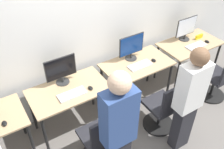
{
  "coord_description": "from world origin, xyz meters",
  "views": [
    {
      "loc": [
        -1.44,
        -2.17,
        3.03
      ],
      "look_at": [
        0.0,
        0.13,
        0.91
      ],
      "focal_mm": 40.0,
      "sensor_mm": 36.0,
      "label": 1
    }
  ],
  "objects": [
    {
      "name": "wall_back",
      "position": [
        0.0,
        0.76,
        1.4
      ],
      "size": [
        12.0,
        0.05,
        2.8
      ],
      "color": "silver",
      "rests_on": "ground_plane"
    },
    {
      "name": "desk_far_right",
      "position": [
        1.75,
        0.32,
        0.66
      ],
      "size": [
        1.09,
        0.64,
        0.76
      ],
      "color": "tan",
      "rests_on": "ground_plane"
    },
    {
      "name": "desk_right",
      "position": [
        0.58,
        0.32,
        0.66
      ],
      "size": [
        1.09,
        0.64,
        0.76
      ],
      "color": "tan",
      "rests_on": "ground_plane"
    },
    {
      "name": "placard_far_right",
      "position": [
        2.0,
        0.35,
        0.8
      ],
      "size": [
        0.16,
        0.03,
        0.08
      ],
      "color": "yellow",
      "rests_on": "desk_far_right"
    },
    {
      "name": "monitor_left",
      "position": [
        -0.58,
        0.51,
        0.97
      ],
      "size": [
        0.45,
        0.19,
        0.42
      ],
      "color": "#2D2D2D",
      "rests_on": "desk_left"
    },
    {
      "name": "mouse_far_right",
      "position": [
        2.02,
        0.18,
        0.77
      ],
      "size": [
        0.06,
        0.09,
        0.03
      ],
      "color": "black",
      "rests_on": "desk_far_right"
    },
    {
      "name": "keyboard_right",
      "position": [
        0.58,
        0.24,
        0.77
      ],
      "size": [
        0.38,
        0.16,
        0.02
      ],
      "color": "silver",
      "rests_on": "desk_right"
    },
    {
      "name": "desk_left",
      "position": [
        -0.58,
        0.32,
        0.66
      ],
      "size": [
        1.09,
        0.64,
        0.76
      ],
      "color": "tan",
      "rests_on": "ground_plane"
    },
    {
      "name": "keyboard_left",
      "position": [
        -0.58,
        0.2,
        0.77
      ],
      "size": [
        0.38,
        0.16,
        0.02
      ],
      "color": "silver",
      "rests_on": "desk_left"
    },
    {
      "name": "office_chair_right",
      "position": [
        0.55,
        -0.41,
        0.38
      ],
      "size": [
        0.48,
        0.48,
        0.91
      ],
      "color": "black",
      "rests_on": "ground_plane"
    },
    {
      "name": "mouse_right",
      "position": [
        0.85,
        0.23,
        0.77
      ],
      "size": [
        0.06,
        0.09,
        0.03
      ],
      "color": "black",
      "rests_on": "desk_right"
    },
    {
      "name": "person_right",
      "position": [
        0.56,
        -0.78,
        0.89
      ],
      "size": [
        0.36,
        0.21,
        1.62
      ],
      "color": "#232328",
      "rests_on": "ground_plane"
    },
    {
      "name": "keyboard_far_right",
      "position": [
        1.75,
        0.18,
        0.77
      ],
      "size": [
        0.38,
        0.16,
        0.02
      ],
      "color": "silver",
      "rests_on": "desk_far_right"
    },
    {
      "name": "ground_plane",
      "position": [
        0.0,
        0.0,
        0.0
      ],
      "size": [
        20.0,
        20.0,
        0.0
      ],
      "primitive_type": "plane",
      "color": "slate"
    },
    {
      "name": "mouse_left",
      "position": [
        -0.32,
        0.18,
        0.77
      ],
      "size": [
        0.06,
        0.09,
        0.03
      ],
      "color": "black",
      "rests_on": "desk_left"
    },
    {
      "name": "office_chair_left",
      "position": [
        -0.51,
        -0.4,
        0.38
      ],
      "size": [
        0.48,
        0.48,
        0.91
      ],
      "color": "black",
      "rests_on": "ground_plane"
    },
    {
      "name": "person_left",
      "position": [
        -0.48,
        -0.77,
        0.95
      ],
      "size": [
        0.36,
        0.23,
        1.72
      ],
      "color": "#232328",
      "rests_on": "ground_plane"
    },
    {
      "name": "mouse_far_left",
      "position": [
        -1.48,
        0.16,
        0.77
      ],
      "size": [
        0.06,
        0.09,
        0.03
      ],
      "color": "black",
      "rests_on": "desk_far_left"
    },
    {
      "name": "monitor_far_right",
      "position": [
        1.75,
        0.47,
        0.97
      ],
      "size": [
        0.45,
        0.19,
        0.42
      ],
      "color": "#2D2D2D",
      "rests_on": "desk_far_right"
    },
    {
      "name": "office_chair_far_right",
      "position": [
        1.78,
        -0.38,
        0.38
      ],
      "size": [
        0.48,
        0.48,
        0.91
      ],
      "color": "black",
      "rests_on": "ground_plane"
    },
    {
      "name": "monitor_right",
      "position": [
        0.58,
        0.49,
        0.97
      ],
      "size": [
        0.45,
        0.19,
        0.42
      ],
      "color": "#2D2D2D",
      "rests_on": "desk_right"
    }
  ]
}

